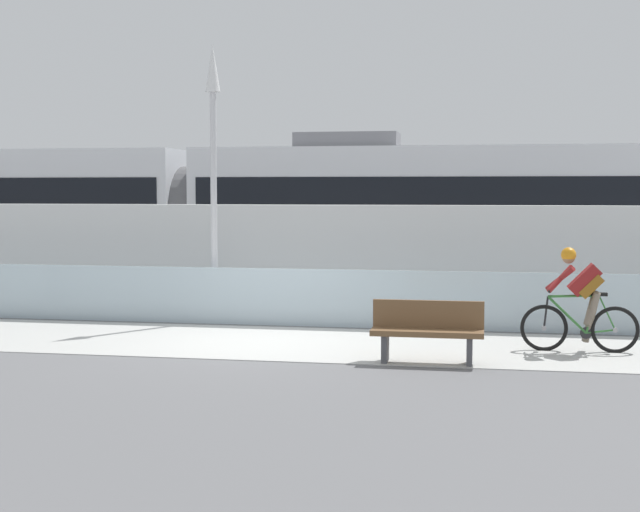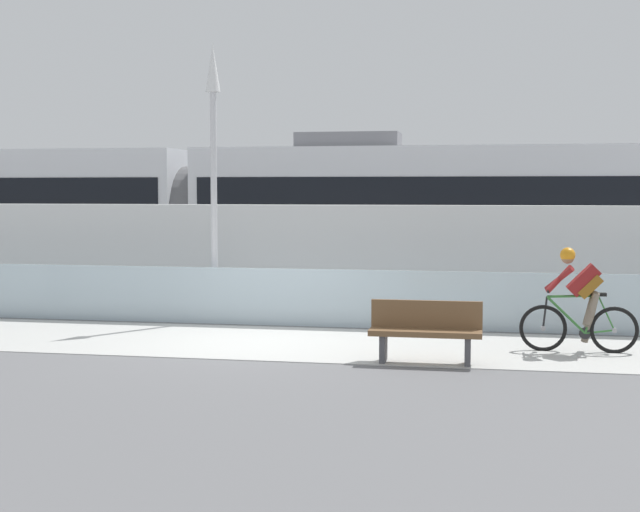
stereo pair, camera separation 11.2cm
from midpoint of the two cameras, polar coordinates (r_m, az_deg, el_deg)
name	(u,v)px [view 2 (the right image)]	position (r m, az deg, el deg)	size (l,w,h in m)	color
ground_plane	(257,342)	(14.84, -3.80, -5.44)	(200.00, 200.00, 0.00)	slate
bike_path_deck	(257,342)	(14.84, -3.80, -5.42)	(32.00, 3.20, 0.01)	beige
glass_parapet	(282,297)	(16.55, -2.19, -2.60)	(32.00, 0.05, 1.05)	silver
concrete_barrier_wall	(303,259)	(18.24, -0.93, -0.18)	(32.00, 0.36, 2.18)	silver
tram_rail_near	(325,298)	(20.77, 0.47, -2.66)	(32.00, 0.08, 0.01)	#595654
tram_rail_far	(336,291)	(22.18, 1.13, -2.22)	(32.00, 0.08, 0.01)	#595654
tram	(195,214)	(22.17, -7.77, 2.63)	(22.56, 2.54, 3.81)	silver
cyclist_on_bike	(579,302)	(14.33, 16.27, -2.79)	(1.77, 0.58, 1.61)	black
lamp_post_antenna	(213,146)	(17.10, -6.55, 6.88)	(0.28, 0.28, 5.20)	gray
bench	(426,330)	(13.06, 6.93, -4.66)	(1.60, 0.45, 0.89)	brown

